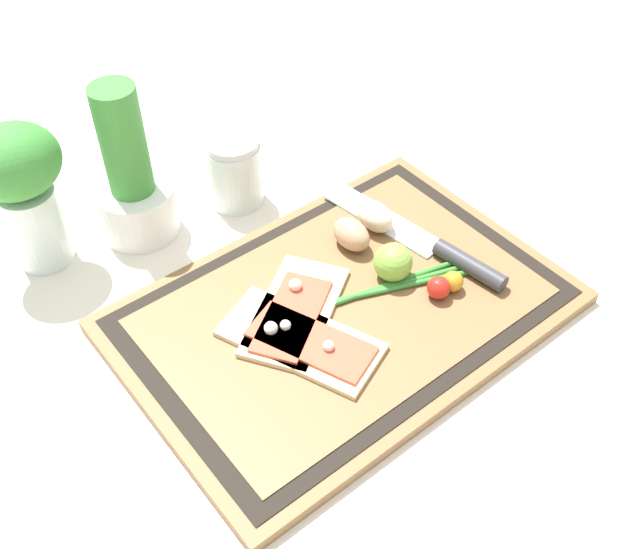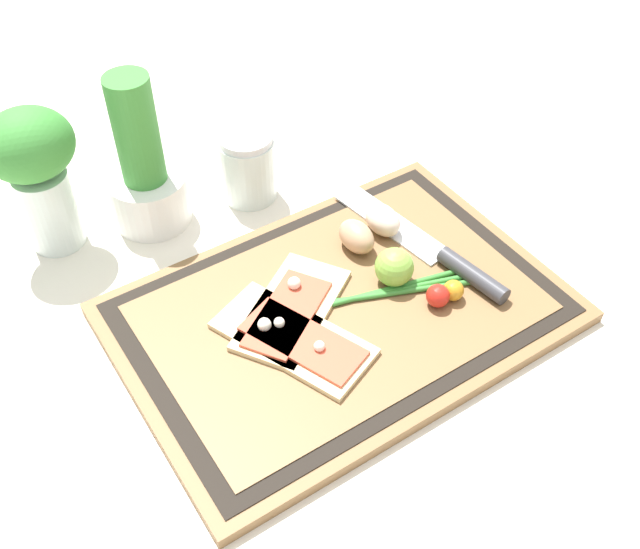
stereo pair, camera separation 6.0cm
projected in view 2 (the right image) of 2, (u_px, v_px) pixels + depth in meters
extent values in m
plane|color=silver|center=(340.00, 317.00, 0.90)|extent=(6.00, 6.00, 0.00)
cube|color=brown|center=(340.00, 313.00, 0.90)|extent=(0.52, 0.36, 0.02)
cube|color=black|center=(340.00, 308.00, 0.89)|extent=(0.49, 0.33, 0.00)
cube|color=brown|center=(340.00, 307.00, 0.89)|extent=(0.44, 0.29, 0.00)
cube|color=beige|center=(293.00, 338.00, 0.85)|extent=(0.15, 0.20, 0.01)
cube|color=#D14C33|center=(303.00, 340.00, 0.84)|extent=(0.11, 0.16, 0.00)
sphere|color=silver|center=(264.00, 324.00, 0.85)|extent=(0.02, 0.02, 0.02)
sphere|color=silver|center=(319.00, 346.00, 0.83)|extent=(0.01, 0.01, 0.01)
cube|color=beige|center=(292.00, 309.00, 0.88)|extent=(0.19, 0.16, 0.01)
cube|color=#D14C33|center=(287.00, 313.00, 0.87)|extent=(0.14, 0.12, 0.00)
sphere|color=silver|center=(294.00, 283.00, 0.90)|extent=(0.02, 0.02, 0.02)
sphere|color=silver|center=(279.00, 323.00, 0.85)|extent=(0.01, 0.01, 0.01)
cube|color=silver|center=(391.00, 224.00, 0.99)|extent=(0.06, 0.18, 0.00)
cylinder|color=#38383D|center=(473.00, 275.00, 0.91)|extent=(0.04, 0.10, 0.02)
ellipsoid|color=tan|center=(356.00, 237.00, 0.95)|extent=(0.04, 0.06, 0.04)
ellipsoid|color=beige|center=(383.00, 220.00, 0.97)|extent=(0.04, 0.06, 0.04)
sphere|color=#7FB742|center=(394.00, 267.00, 0.90)|extent=(0.05, 0.05, 0.05)
sphere|color=red|center=(438.00, 296.00, 0.88)|extent=(0.03, 0.03, 0.03)
sphere|color=orange|center=(453.00, 290.00, 0.89)|extent=(0.03, 0.03, 0.03)
cylinder|color=#388433|center=(350.00, 297.00, 0.90)|extent=(0.28, 0.12, 0.01)
cylinder|color=#388433|center=(350.00, 297.00, 0.90)|extent=(0.29, 0.10, 0.01)
cylinder|color=#388433|center=(350.00, 297.00, 0.90)|extent=(0.30, 0.08, 0.01)
cylinder|color=white|center=(150.00, 199.00, 1.01)|extent=(0.10, 0.10, 0.07)
cylinder|color=#388433|center=(138.00, 142.00, 0.94)|extent=(0.06, 0.06, 0.18)
cylinder|color=silver|center=(248.00, 169.00, 1.04)|extent=(0.08, 0.08, 0.09)
cylinder|color=olive|center=(249.00, 185.00, 1.06)|extent=(0.07, 0.07, 0.03)
cylinder|color=silver|center=(245.00, 139.00, 1.00)|extent=(0.07, 0.07, 0.01)
cylinder|color=silver|center=(50.00, 209.00, 0.96)|extent=(0.07, 0.07, 0.11)
ellipsoid|color=#388433|center=(28.00, 145.00, 0.89)|extent=(0.11, 0.10, 0.09)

